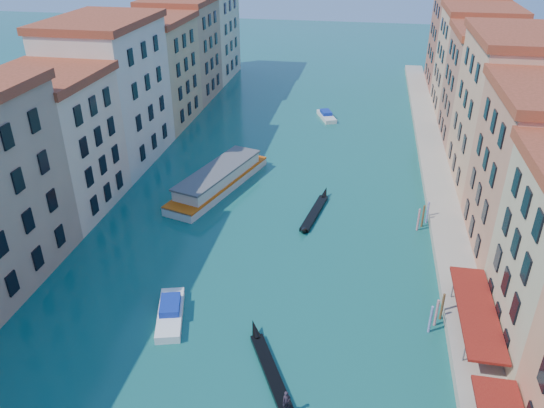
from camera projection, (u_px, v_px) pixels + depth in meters
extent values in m
cube|color=beige|center=(54.00, 147.00, 64.96)|extent=(12.00, 14.00, 16.50)
cube|color=brown|center=(39.00, 77.00, 60.78)|extent=(12.80, 14.40, 1.00)
cube|color=beige|center=(110.00, 95.00, 77.95)|extent=(12.00, 18.00, 20.00)
cube|color=brown|center=(99.00, 21.00, 72.94)|extent=(12.80, 18.40, 1.00)
cube|color=tan|center=(154.00, 74.00, 93.24)|extent=(12.00, 16.00, 17.50)
cube|color=brown|center=(148.00, 19.00, 88.83)|extent=(12.80, 16.40, 1.00)
cube|color=tan|center=(182.00, 52.00, 106.40)|extent=(12.00, 15.00, 18.50)
cube|color=brown|center=(178.00, 0.00, 101.75)|extent=(12.80, 15.40, 1.00)
cube|color=beige|center=(205.00, 35.00, 120.12)|extent=(12.00, 17.00, 19.00)
cube|color=#C07857|center=(543.00, 181.00, 54.93)|extent=(12.00, 16.00, 18.00)
cube|color=tan|center=(511.00, 118.00, 69.15)|extent=(12.00, 18.00, 20.00)
cube|color=brown|center=(530.00, 35.00, 64.14)|extent=(12.80, 18.40, 1.00)
cube|color=#A96B52|center=(487.00, 91.00, 84.01)|extent=(12.00, 15.00, 17.50)
cube|color=brown|center=(499.00, 31.00, 79.59)|extent=(12.80, 15.40, 1.00)
cube|color=tan|center=(473.00, 65.00, 97.17)|extent=(12.00, 16.00, 18.50)
cube|color=brown|center=(483.00, 9.00, 92.51)|extent=(12.80, 16.40, 1.00)
cube|color=#9E5642|center=(462.00, 43.00, 111.20)|extent=(12.00, 17.00, 19.50)
cube|color=#B0A38E|center=(441.00, 198.00, 69.76)|extent=(4.00, 140.00, 1.00)
cube|color=maroon|center=(477.00, 311.00, 46.06)|extent=(3.20, 12.60, 0.25)
cylinder|color=#545456|center=(464.00, 356.00, 43.36)|extent=(0.12, 0.12, 3.00)
cylinder|color=#545456|center=(452.00, 293.00, 50.62)|extent=(0.12, 0.12, 3.00)
cylinder|color=brown|center=(430.00, 321.00, 47.45)|extent=(0.24, 0.24, 3.20)
cylinder|color=brown|center=(436.00, 314.00, 48.22)|extent=(0.24, 0.24, 3.20)
cylinder|color=brown|center=(442.00, 308.00, 48.99)|extent=(0.24, 0.24, 3.20)
cylinder|color=brown|center=(418.00, 221.00, 63.01)|extent=(0.24, 0.24, 3.20)
cylinder|color=brown|center=(423.00, 217.00, 63.78)|extent=(0.24, 0.24, 3.20)
cylinder|color=brown|center=(427.00, 214.00, 64.55)|extent=(0.24, 0.24, 3.20)
cube|color=silver|center=(219.00, 184.00, 73.27)|extent=(9.98, 20.34, 1.19)
cube|color=silver|center=(218.00, 176.00, 72.65)|extent=(8.37, 16.39, 1.59)
cube|color=#545456|center=(218.00, 169.00, 72.20)|extent=(8.80, 16.95, 0.25)
cube|color=#D1540C|center=(219.00, 180.00, 73.01)|extent=(10.03, 20.36, 0.25)
cube|color=black|center=(271.00, 374.00, 43.36)|extent=(5.20, 8.63, 0.46)
cone|color=black|center=(255.00, 330.00, 47.43)|extent=(1.75, 2.23, 1.71)
imported|color=#2E222E|center=(287.00, 401.00, 39.61)|extent=(0.76, 0.67, 1.75)
cube|color=black|center=(314.00, 213.00, 66.87)|extent=(2.65, 9.25, 0.46)
cone|color=black|center=(325.00, 193.00, 70.90)|extent=(1.25, 2.18, 1.72)
cone|color=black|center=(303.00, 231.00, 62.52)|extent=(1.19, 1.83, 1.51)
cube|color=white|center=(170.00, 314.00, 49.54)|extent=(4.02, 7.40, 0.81)
cube|color=#122D99|center=(170.00, 305.00, 49.64)|extent=(2.56, 3.40, 0.71)
cube|color=silver|center=(326.00, 117.00, 98.66)|extent=(4.25, 6.80, 0.74)
cube|color=#122D99|center=(326.00, 112.00, 98.75)|extent=(2.57, 3.20, 0.65)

